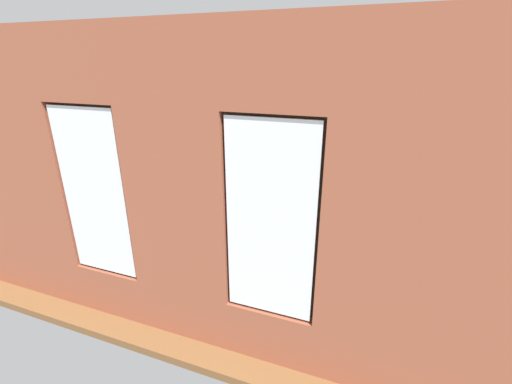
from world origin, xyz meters
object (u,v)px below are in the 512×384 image
Objects in this scene: potted_plant_corner_near_left at (431,180)px; potted_plant_corner_far_left at (470,323)px; couch_left at (430,249)px; potted_plant_between_couches at (309,269)px; potted_plant_foreground_right at (186,161)px; couch_by_window at (197,273)px; papasan_chair at (245,179)px; potted_plant_by_left_couch at (401,200)px; potted_plant_mid_room_small at (333,210)px; potted_plant_beside_window_right at (103,239)px; cup_ceramic at (278,203)px; coffee_table at (274,204)px; table_plant_small at (297,196)px; remote_gray at (250,200)px; tv_flatscreen at (102,177)px; potted_plant_near_tv at (88,208)px; media_console at (107,208)px; candle_jar at (267,196)px; remote_black at (274,201)px.

potted_plant_corner_far_left is at bearing 90.02° from potted_plant_corner_near_left.
couch_left is 1.64× the size of potted_plant_between_couches.
potted_plant_foreground_right is at bearing -44.19° from potted_plant_between_couches.
couch_by_window reaches higher than papasan_chair.
potted_plant_by_left_couch reaches higher than potted_plant_mid_room_small.
potted_plant_between_couches reaches higher than potted_plant_beside_window_right.
potted_plant_between_couches reaches higher than potted_plant_corner_near_left.
potted_plant_by_left_couch is 0.79× the size of potted_plant_corner_far_left.
cup_ceramic is 3.33m from potted_plant_foreground_right.
couch_by_window is at bearing 83.55° from coffee_table.
table_plant_small is at bearing 30.05° from potted_plant_corner_near_left.
potted_plant_mid_room_small is (-1.53, -0.30, -0.09)m from remote_gray.
tv_flatscreen is at bearing -47.22° from potted_plant_beside_window_right.
potted_plant_near_tv is at bearing -35.06° from potted_plant_beside_window_right.
papasan_chair reaches higher than remote_gray.
potted_plant_near_tv is at bearing -6.60° from potted_plant_corner_far_left.
papasan_chair is (-2.09, -2.04, 0.20)m from media_console.
potted_plant_near_tv is (5.34, -0.62, 0.13)m from potted_plant_corner_far_left.
potted_plant_corner_far_left is (-2.97, 2.65, 0.08)m from candle_jar.
potted_plant_near_tv is (2.36, 2.03, 0.21)m from candle_jar.
potted_plant_corner_near_left is (-2.78, -1.53, 0.31)m from coffee_table.
remote_black is at bearing 152.23° from potted_plant_foreground_right.
remote_gray is 2.79m from potted_plant_by_left_couch.
remote_black is (0.11, -0.13, -0.03)m from cup_ceramic.
candle_jar is at bearing 2.49° from potted_plant_mid_room_small.
potted_plant_corner_far_left is at bearing 99.86° from potted_plant_by_left_couch.
potted_plant_foreground_right is 4.10m from potted_plant_mid_room_small.
media_console is 6.43m from potted_plant_corner_near_left.
media_console is at bearing 18.21° from table_plant_small.
potted_plant_by_left_couch is at bearing -129.32° from couch_by_window.
potted_plant_near_tv is (2.66, 1.79, 0.22)m from cup_ceramic.
couch_left is 2.27m from potted_plant_corner_near_left.
table_plant_small is 3.71m from media_console.
coffee_table is at bearing -63.90° from potted_plant_between_couches.
potted_plant_foreground_right is 4.16m from potted_plant_beside_window_right.
potted_plant_between_couches is 0.72× the size of potted_plant_near_tv.
couch_by_window is at bearing 102.01° from papasan_chair.
potted_plant_corner_far_left reaches higher than potted_plant_foreground_right.
candle_jar reaches higher than remote_black.
potted_plant_near_tv is at bearing 29.93° from potted_plant_mid_room_small.
potted_plant_mid_room_small is at bearing -57.74° from potted_plant_corner_far_left.
couch_left is at bearing 94.28° from remote_gray.
potted_plant_by_left_couch is 0.79× the size of potted_plant_corner_near_left.
media_console is 4.51m from potted_plant_between_couches.
potted_plant_beside_window_right is (1.42, 0.09, 0.27)m from couch_by_window.
potted_plant_beside_window_right reaches higher than couch_by_window.
potted_plant_corner_far_left is at bearing 165.33° from tv_flatscreen.
remote_black is 0.16× the size of potted_plant_beside_window_right.
potted_plant_beside_window_right is at bearing 56.23° from coffee_table.
couch_left is at bearing 150.75° from potted_plant_mid_room_small.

